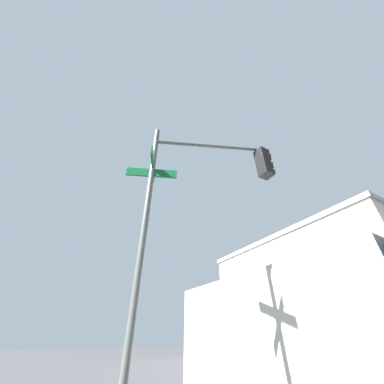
{
  "coord_description": "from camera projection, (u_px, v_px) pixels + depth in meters",
  "views": [
    {
      "loc": [
        -3.23,
        -8.13,
        1.64
      ],
      "look_at": [
        -6.81,
        -6.14,
        4.43
      ],
      "focal_mm": 20.17,
      "sensor_mm": 36.0,
      "label": 1
    }
  ],
  "objects": [
    {
      "name": "traffic_signal_near",
      "position": [
        206.0,
        190.0,
        4.66
      ],
      "size": [
        1.66,
        3.2,
        6.06
      ],
      "color": "#474C47",
      "rests_on": "ground_plane"
    },
    {
      "name": "building_stucco",
      "position": [
        347.0,
        300.0,
        21.75
      ],
      "size": [
        17.66,
        18.85,
        9.83
      ],
      "color": "silver",
      "rests_on": "ground_plane"
    },
    {
      "name": "box_truck_second",
      "position": [
        328.0,
        332.0,
        4.69
      ],
      "size": [
        8.91,
        2.6,
        3.11
      ],
      "color": "navy",
      "rests_on": "ground_plane"
    }
  ]
}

